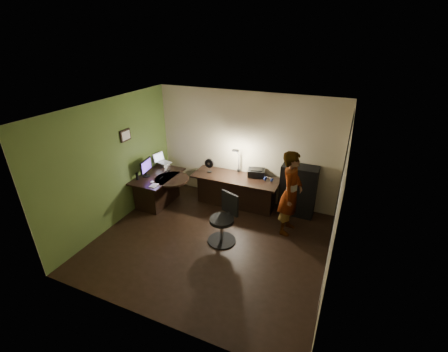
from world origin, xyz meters
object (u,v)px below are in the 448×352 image
at_px(desk_left, 159,189).
at_px(desk_right, 235,191).
at_px(office_chair, 222,220).
at_px(monitor, 146,170).
at_px(cabinet, 298,190).
at_px(person, 291,193).

xyz_separation_m(desk_left, desk_right, (1.77, 0.63, 0.01)).
height_order(desk_left, office_chair, office_chair).
distance_m(desk_right, monitor, 2.20).
bearing_deg(desk_left, monitor, -148.45).
relative_size(desk_right, cabinet, 1.72).
relative_size(desk_left, cabinet, 1.09).
relative_size(desk_right, person, 1.14).
bearing_deg(desk_left, cabinet, 15.37).
relative_size(desk_left, person, 0.72).
height_order(monitor, office_chair, monitor).
xyz_separation_m(office_chair, person, (1.14, 0.90, 0.39)).
height_order(cabinet, office_chair, cabinet).
relative_size(office_chair, person, 0.57).
distance_m(cabinet, monitor, 3.59).
bearing_deg(desk_right, cabinet, 8.90).
distance_m(monitor, person, 3.40).
distance_m(desk_left, office_chair, 2.18).
xyz_separation_m(cabinet, person, (-0.04, -0.77, 0.31)).
bearing_deg(office_chair, cabinet, 76.14).
height_order(desk_left, person, person).
xyz_separation_m(desk_right, cabinet, (1.44, 0.24, 0.21)).
height_order(cabinet, monitor, cabinet).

